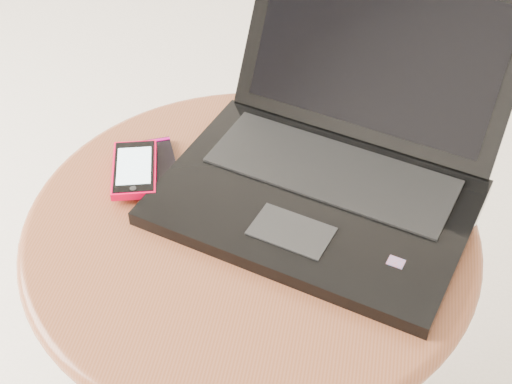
# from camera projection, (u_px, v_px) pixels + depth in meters

# --- Properties ---
(table) EXTENTS (0.59, 0.59, 0.47)m
(table) POSITION_uv_depth(u_px,v_px,m) (251.00, 274.00, 1.05)
(table) COLOR #502A16
(table) RESTS_ON ground
(laptop) EXTENTS (0.49, 0.49, 0.24)m
(laptop) POSITION_uv_depth(u_px,v_px,m) (333.00, 157.00, 1.01)
(laptop) COLOR black
(laptop) RESTS_ON table
(phone_black) EXTENTS (0.09, 0.12, 0.01)m
(phone_black) POSITION_uv_depth(u_px,v_px,m) (156.00, 164.00, 1.06)
(phone_black) COLOR black
(phone_black) RESTS_ON table
(phone_pink) EXTENTS (0.09, 0.12, 0.01)m
(phone_pink) POSITION_uv_depth(u_px,v_px,m) (134.00, 169.00, 1.03)
(phone_pink) COLOR #F60233
(phone_pink) RESTS_ON phone_black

